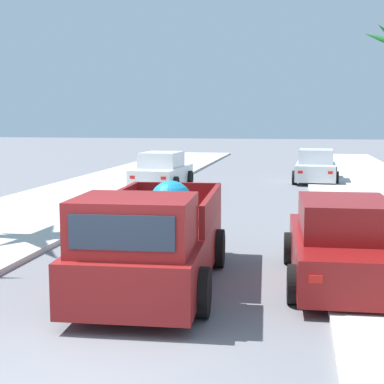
% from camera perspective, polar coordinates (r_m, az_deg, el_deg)
% --- Properties ---
extents(sidewalk_left, '(5.08, 60.00, 0.12)m').
position_cam_1_polar(sidewalk_left, '(19.50, -13.91, -1.40)').
color(sidewalk_left, beige).
rests_on(sidewalk_left, ground).
extents(curb_left, '(0.16, 60.00, 0.10)m').
position_cam_1_polar(curb_left, '(19.06, -10.79, -1.54)').
color(curb_left, silver).
rests_on(curb_left, ground).
extents(curb_right, '(0.16, 60.00, 0.10)m').
position_cam_1_polar(curb_right, '(17.90, 16.42, -2.28)').
color(curb_right, silver).
rests_on(curb_right, ground).
extents(pickup_truck, '(2.41, 5.30, 1.80)m').
position_cam_1_polar(pickup_truck, '(9.92, -3.85, -5.15)').
color(pickup_truck, maroon).
rests_on(pickup_truck, ground).
extents(car_left_near, '(2.16, 4.32, 1.54)m').
position_cam_1_polar(car_left_near, '(10.57, 14.84, -5.08)').
color(car_left_near, maroon).
rests_on(car_left_near, ground).
extents(car_right_near, '(2.15, 4.31, 1.54)m').
position_cam_1_polar(car_right_near, '(24.46, -3.01, 2.07)').
color(car_right_near, silver).
rests_on(car_right_near, ground).
extents(car_left_mid, '(2.15, 4.31, 1.54)m').
position_cam_1_polar(car_left_mid, '(27.29, 12.21, 2.46)').
color(car_left_mid, silver).
rests_on(car_left_mid, ground).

